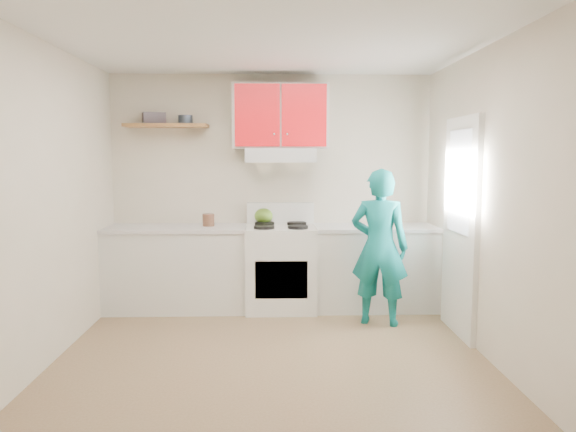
{
  "coord_description": "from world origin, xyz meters",
  "views": [
    {
      "loc": [
        0.02,
        -4.28,
        1.68
      ],
      "look_at": [
        0.15,
        0.55,
        1.15
      ],
      "focal_mm": 33.74,
      "sensor_mm": 36.0,
      "label": 1
    }
  ],
  "objects_px": {
    "crock": "(208,221)",
    "kettle": "(264,216)",
    "person": "(379,247)",
    "tin": "(185,120)",
    "stove": "(281,268)"
  },
  "relations": [
    {
      "from": "crock",
      "to": "kettle",
      "type": "bearing_deg",
      "value": 17.84
    },
    {
      "from": "kettle",
      "to": "person",
      "type": "bearing_deg",
      "value": -51.6
    },
    {
      "from": "tin",
      "to": "kettle",
      "type": "relative_size",
      "value": 0.73
    },
    {
      "from": "kettle",
      "to": "person",
      "type": "xyz_separation_m",
      "value": [
        1.17,
        -0.82,
        -0.23
      ]
    },
    {
      "from": "tin",
      "to": "crock",
      "type": "xyz_separation_m",
      "value": [
        0.25,
        -0.12,
        -1.11
      ]
    },
    {
      "from": "kettle",
      "to": "person",
      "type": "distance_m",
      "value": 1.44
    },
    {
      "from": "stove",
      "to": "crock",
      "type": "xyz_separation_m",
      "value": [
        -0.8,
        0.06,
        0.52
      ]
    },
    {
      "from": "tin",
      "to": "stove",
      "type": "bearing_deg",
      "value": -10.1
    },
    {
      "from": "stove",
      "to": "tin",
      "type": "height_order",
      "value": "tin"
    },
    {
      "from": "stove",
      "to": "person",
      "type": "height_order",
      "value": "person"
    },
    {
      "from": "crock",
      "to": "person",
      "type": "relative_size",
      "value": 0.1
    },
    {
      "from": "tin",
      "to": "crock",
      "type": "height_order",
      "value": "tin"
    },
    {
      "from": "crock",
      "to": "tin",
      "type": "bearing_deg",
      "value": 153.91
    },
    {
      "from": "stove",
      "to": "crock",
      "type": "bearing_deg",
      "value": 175.38
    },
    {
      "from": "tin",
      "to": "person",
      "type": "bearing_deg",
      "value": -20.29
    }
  ]
}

